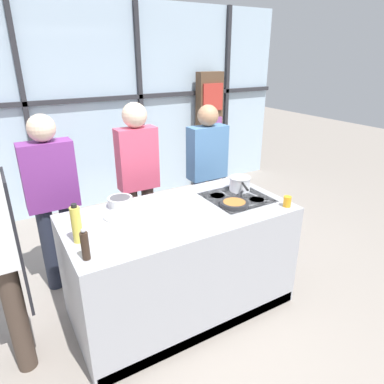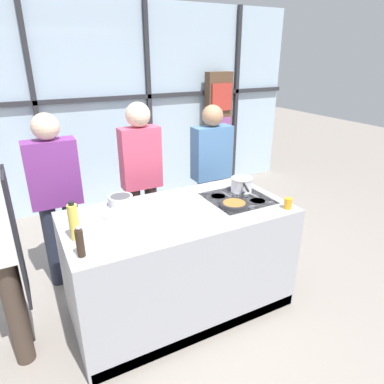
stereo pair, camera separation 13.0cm
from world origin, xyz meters
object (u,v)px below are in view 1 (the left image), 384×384
object	(u,v)px
frying_pan	(235,203)
spectator_center_left	(138,175)
spectator_center_right	(207,168)
white_plate	(120,216)
mixing_bowl	(120,202)
saucepan	(240,183)
pepper_grinder	(85,245)
spectator_far_left	(52,195)
oil_bottle	(77,224)
chef	(0,240)
juice_glass_near	(287,201)

from	to	relation	value
frying_pan	spectator_center_left	bearing A→B (deg)	114.91
spectator_center_left	spectator_center_right	xyz separation A→B (m)	(0.83, -0.00, -0.07)
frying_pan	white_plate	world-z (taller)	frying_pan
mixing_bowl	spectator_center_left	bearing A→B (deg)	54.38
saucepan	pepper_grinder	distance (m)	1.59
spectator_center_left	pepper_grinder	distance (m)	1.44
saucepan	pepper_grinder	bearing A→B (deg)	-164.41
spectator_far_left	oil_bottle	size ratio (longest dim) A/B	5.98
mixing_bowl	chef	bearing A→B (deg)	-164.38
frying_pan	saucepan	size ratio (longest dim) A/B	1.09
spectator_center_left	white_plate	size ratio (longest dim) A/B	6.57
juice_glass_near	saucepan	bearing A→B (deg)	103.40
saucepan	white_plate	bearing A→B (deg)	178.02
spectator_center_right	white_plate	bearing A→B (deg)	29.14
pepper_grinder	spectator_center_left	bearing A→B (deg)	54.82
frying_pan	white_plate	xyz separation A→B (m)	(-0.90, 0.28, -0.01)
spectator_far_left	spectator_center_right	bearing A→B (deg)	-180.00
chef	spectator_center_left	bearing A→B (deg)	121.35
spectator_center_right	pepper_grinder	world-z (taller)	spectator_center_right
spectator_far_left	mixing_bowl	world-z (taller)	spectator_far_left
spectator_center_right	white_plate	world-z (taller)	spectator_center_right
chef	frying_pan	bearing A→B (deg)	83.01
spectator_center_right	oil_bottle	world-z (taller)	spectator_center_right
spectator_far_left	juice_glass_near	distance (m)	2.06
oil_bottle	pepper_grinder	world-z (taller)	oil_bottle
saucepan	oil_bottle	size ratio (longest dim) A/B	1.24
spectator_center_right	pepper_grinder	bearing A→B (deg)	35.38
pepper_grinder	chef	bearing A→B (deg)	138.44
saucepan	mixing_bowl	world-z (taller)	saucepan
spectator_center_right	spectator_far_left	bearing A→B (deg)	0.00
saucepan	oil_bottle	world-z (taller)	oil_bottle
saucepan	mixing_bowl	bearing A→B (deg)	168.36
spectator_far_left	white_plate	bearing A→B (deg)	118.34
spectator_center_left	mixing_bowl	world-z (taller)	spectator_center_left
chef	white_plate	world-z (taller)	chef
spectator_center_right	mixing_bowl	distance (m)	1.31
chef	white_plate	size ratio (longest dim) A/B	6.74
spectator_far_left	mixing_bowl	xyz separation A→B (m)	(0.45, -0.53, 0.04)
chef	juice_glass_near	distance (m)	2.14
juice_glass_near	white_plate	bearing A→B (deg)	157.31
spectator_center_right	juice_glass_near	distance (m)	1.24
saucepan	white_plate	size ratio (longest dim) A/B	1.34
spectator_center_left	juice_glass_near	bearing A→B (deg)	123.49
chef	spectator_center_right	distance (m)	2.24
juice_glass_near	spectator_center_left	bearing A→B (deg)	123.49
saucepan	mixing_bowl	distance (m)	1.10
chef	spectator_center_left	xyz separation A→B (m)	(1.27, 0.78, -0.02)
saucepan	oil_bottle	xyz separation A→B (m)	(-1.52, -0.18, 0.06)
saucepan	juice_glass_near	world-z (taller)	saucepan
white_plate	pepper_grinder	xyz separation A→B (m)	(-0.38, -0.47, 0.09)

